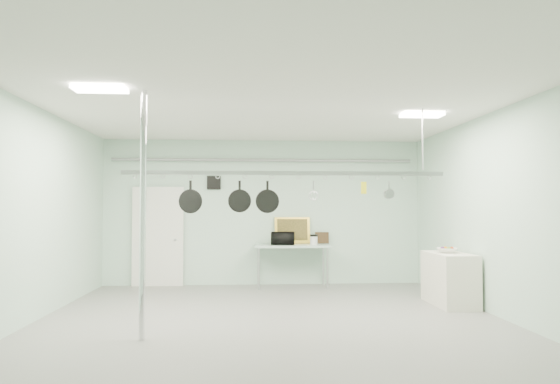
{
  "coord_description": "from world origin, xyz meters",
  "views": [
    {
      "loc": [
        -0.37,
        -7.09,
        1.66
      ],
      "look_at": [
        0.17,
        1.0,
        1.94
      ],
      "focal_mm": 32.0,
      "sensor_mm": 36.0,
      "label": 1
    }
  ],
  "objects": [
    {
      "name": "floor",
      "position": [
        0.0,
        0.0,
        0.0
      ],
      "size": [
        8.0,
        8.0,
        0.0
      ],
      "primitive_type": "plane",
      "color": "gray",
      "rests_on": "ground"
    },
    {
      "name": "ceiling",
      "position": [
        0.0,
        0.0,
        3.19
      ],
      "size": [
        7.0,
        8.0,
        0.02
      ],
      "primitive_type": "cube",
      "color": "silver",
      "rests_on": "back_wall"
    },
    {
      "name": "back_wall",
      "position": [
        0.0,
        3.99,
        1.6
      ],
      "size": [
        7.0,
        0.02,
        3.2
      ],
      "primitive_type": "cube",
      "color": "#ADD0BB",
      "rests_on": "floor"
    },
    {
      "name": "right_wall",
      "position": [
        3.49,
        0.0,
        1.6
      ],
      "size": [
        0.02,
        8.0,
        3.2
      ],
      "primitive_type": "cube",
      "color": "#ADD0BB",
      "rests_on": "floor"
    },
    {
      "name": "door",
      "position": [
        -2.3,
        3.94,
        1.05
      ],
      "size": [
        1.1,
        0.1,
        2.2
      ],
      "primitive_type": "cube",
      "color": "silver",
      "rests_on": "floor"
    },
    {
      "name": "wall_vent",
      "position": [
        -1.1,
        3.97,
        2.25
      ],
      "size": [
        0.3,
        0.04,
        0.3
      ],
      "primitive_type": "cube",
      "color": "black",
      "rests_on": "back_wall"
    },
    {
      "name": "conduit_pipe",
      "position": [
        0.0,
        3.9,
        2.75
      ],
      "size": [
        6.6,
        0.07,
        0.07
      ],
      "primitive_type": "cylinder",
      "rotation": [
        0.0,
        1.57,
        0.0
      ],
      "color": "gray",
      "rests_on": "back_wall"
    },
    {
      "name": "chrome_pole",
      "position": [
        -1.7,
        -0.6,
        1.6
      ],
      "size": [
        0.08,
        0.08,
        3.2
      ],
      "primitive_type": "cylinder",
      "color": "silver",
      "rests_on": "floor"
    },
    {
      "name": "prep_table",
      "position": [
        0.6,
        3.6,
        0.83
      ],
      "size": [
        1.6,
        0.7,
        0.91
      ],
      "color": "#9DB9AC",
      "rests_on": "floor"
    },
    {
      "name": "side_cabinet",
      "position": [
        3.15,
        1.4,
        0.45
      ],
      "size": [
        0.6,
        1.2,
        0.9
      ],
      "primitive_type": "cube",
      "color": "silver",
      "rests_on": "floor"
    },
    {
      "name": "pot_rack",
      "position": [
        0.2,
        0.3,
        2.23
      ],
      "size": [
        4.8,
        0.06,
        1.0
      ],
      "color": "#B7B7BC",
      "rests_on": "ceiling"
    },
    {
      "name": "light_panel_left",
      "position": [
        -2.2,
        -0.8,
        3.16
      ],
      "size": [
        0.65,
        0.3,
        0.05
      ],
      "primitive_type": "cube",
      "color": "white",
      "rests_on": "ceiling"
    },
    {
      "name": "light_panel_right",
      "position": [
        2.4,
        0.6,
        3.16
      ],
      "size": [
        0.65,
        0.3,
        0.05
      ],
      "primitive_type": "cube",
      "color": "white",
      "rests_on": "ceiling"
    },
    {
      "name": "microwave",
      "position": [
        0.4,
        3.54,
        1.04
      ],
      "size": [
        0.53,
        0.38,
        0.27
      ],
      "primitive_type": "imported",
      "rotation": [
        0.0,
        0.0,
        3.03
      ],
      "color": "black",
      "rests_on": "prep_table"
    },
    {
      "name": "coffee_canister",
      "position": [
        1.05,
        3.44,
        1.0
      ],
      "size": [
        0.18,
        0.18,
        0.18
      ],
      "primitive_type": "cylinder",
      "rotation": [
        0.0,
        0.0,
        -0.15
      ],
      "color": "silver",
      "rests_on": "prep_table"
    },
    {
      "name": "painting_large",
      "position": [
        0.63,
        3.9,
        1.2
      ],
      "size": [
        0.78,
        0.13,
        0.58
      ],
      "primitive_type": "cube",
      "rotation": [
        -0.14,
        0.0,
        0.0
      ],
      "color": "gold",
      "rests_on": "prep_table"
    },
    {
      "name": "painting_small",
      "position": [
        1.29,
        3.9,
        1.03
      ],
      "size": [
        0.31,
        0.1,
        0.25
      ],
      "primitive_type": "cube",
      "rotation": [
        -0.17,
        0.0,
        -0.07
      ],
      "color": "#352412",
      "rests_on": "prep_table"
    },
    {
      "name": "fruit_bowl",
      "position": [
        3.12,
        1.43,
        0.94
      ],
      "size": [
        0.47,
        0.47,
        0.09
      ],
      "primitive_type": "imported",
      "rotation": [
        0.0,
        0.0,
        -0.36
      ],
      "color": "silver",
      "rests_on": "side_cabinet"
    },
    {
      "name": "skillet_left",
      "position": [
        -1.2,
        0.3,
        1.86
      ],
      "size": [
        0.36,
        0.12,
        0.46
      ],
      "primitive_type": null,
      "rotation": [
        0.0,
        0.0,
        -0.19
      ],
      "color": "black",
      "rests_on": "pot_rack"
    },
    {
      "name": "skillet_mid",
      "position": [
        -0.48,
        0.3,
        1.86
      ],
      "size": [
        0.34,
        0.08,
        0.45
      ],
      "primitive_type": null,
      "rotation": [
        0.0,
        0.0,
        -0.07
      ],
      "color": "black",
      "rests_on": "pot_rack"
    },
    {
      "name": "skillet_right",
      "position": [
        -0.07,
        0.3,
        1.85
      ],
      "size": [
        0.35,
        0.09,
        0.48
      ],
      "primitive_type": null,
      "rotation": [
        0.0,
        0.0,
        0.09
      ],
      "color": "black",
      "rests_on": "pot_rack"
    },
    {
      "name": "whisk",
      "position": [
        0.63,
        0.3,
        1.93
      ],
      "size": [
        0.17,
        0.17,
        0.31
      ],
      "primitive_type": null,
      "rotation": [
        0.0,
        0.0,
        -0.23
      ],
      "color": "#B9B8BD",
      "rests_on": "pot_rack"
    },
    {
      "name": "grater",
      "position": [
        1.39,
        0.3,
        1.98
      ],
      "size": [
        0.08,
        0.04,
        0.2
      ],
      "primitive_type": null,
      "rotation": [
        0.0,
        0.0,
        -0.29
      ],
      "color": "gold",
      "rests_on": "pot_rack"
    },
    {
      "name": "saucepan",
      "position": [
        1.77,
        0.3,
        1.96
      ],
      "size": [
        0.15,
        0.09,
        0.26
      ],
      "primitive_type": null,
      "rotation": [
        0.0,
        0.0,
        -0.07
      ],
      "color": "silver",
      "rests_on": "pot_rack"
    },
    {
      "name": "fruit_cluster",
      "position": [
        3.12,
        1.43,
        0.98
      ],
      "size": [
        0.24,
        0.24,
        0.09
      ],
      "primitive_type": null,
      "color": "#AB300F",
      "rests_on": "fruit_bowl"
    }
  ]
}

